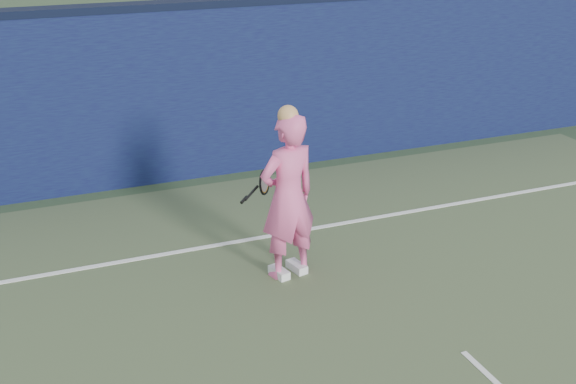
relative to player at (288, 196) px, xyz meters
name	(u,v)px	position (x,y,z in m)	size (l,w,h in m)	color
backstop_wall	(262,88)	(0.96, 3.47, 0.30)	(24.00, 0.40, 2.50)	#0C0D37
wall_cap	(261,0)	(0.96, 3.47, 1.60)	(24.00, 0.42, 0.10)	black
player	(288,196)	(0.00, 0.00, 0.00)	(0.77, 0.59, 1.97)	#EC5B99
racket	(263,184)	(-0.11, 0.48, -0.01)	(0.48, 0.36, 0.30)	black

